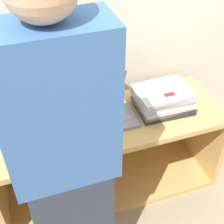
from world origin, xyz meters
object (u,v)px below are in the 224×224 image
at_px(laptop_open, 105,108).
at_px(person, 66,164).
at_px(laptop_stack_left, 45,126).
at_px(laptop_stack_right, 163,99).

distance_m(laptop_open, person, 0.63).
xyz_separation_m(laptop_stack_left, laptop_stack_right, (0.70, -0.00, 0.01)).
height_order(laptop_open, laptop_stack_left, laptop_open).
distance_m(laptop_stack_right, person, 0.82).
xyz_separation_m(laptop_stack_left, person, (0.03, -0.45, 0.17)).
height_order(laptop_open, laptop_stack_right, laptop_open).
relative_size(laptop_stack_left, laptop_stack_right, 1.00).
xyz_separation_m(laptop_open, laptop_stack_left, (-0.35, -0.05, 0.01)).
xyz_separation_m(laptop_open, laptop_stack_right, (0.35, -0.05, 0.02)).
bearing_deg(laptop_open, person, -122.81).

